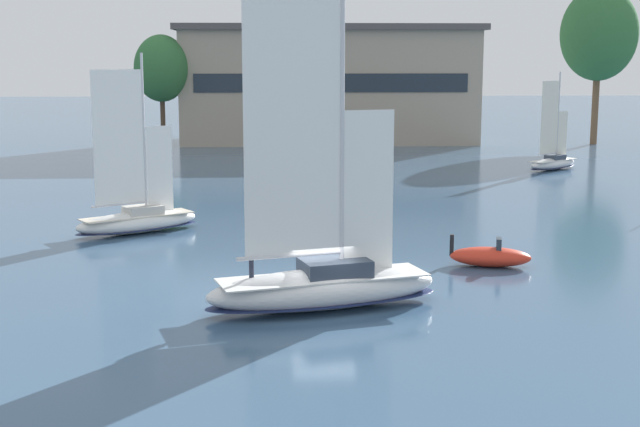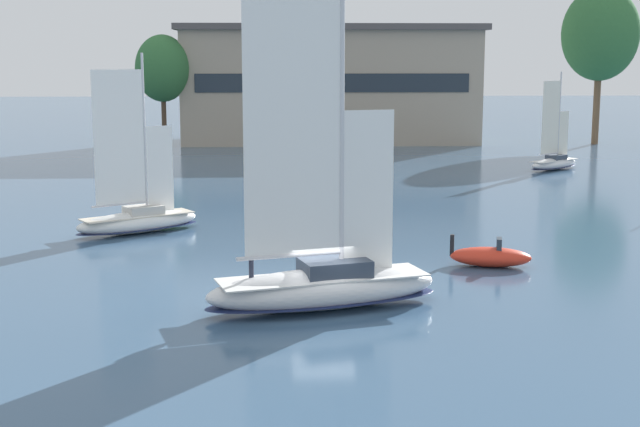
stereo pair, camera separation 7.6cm
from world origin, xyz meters
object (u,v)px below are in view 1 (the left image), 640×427
at_px(sailboat_main, 324,283).
at_px(sailboat_moored_mid_channel, 553,161).
at_px(channel_buoy, 362,212).
at_px(tree_shore_left, 599,34).
at_px(tree_shore_center, 161,69).
at_px(motor_tender, 490,256).
at_px(sailboat_moored_far_slip, 138,218).

relative_size(sailboat_main, sailboat_moored_mid_channel, 1.53).
bearing_deg(sailboat_main, channel_buoy, 79.81).
height_order(tree_shore_left, tree_shore_center, tree_shore_left).
bearing_deg(motor_tender, sailboat_moored_mid_channel, 68.62).
bearing_deg(sailboat_moored_mid_channel, tree_shore_center, 149.40).
relative_size(sailboat_moored_mid_channel, motor_tender, 2.10).
bearing_deg(sailboat_moored_mid_channel, tree_shore_left, 62.92).
relative_size(tree_shore_center, sailboat_main, 0.94).
bearing_deg(tree_shore_center, motor_tender, -68.65).
bearing_deg(sailboat_main, tree_shore_left, 62.63).
bearing_deg(motor_tender, tree_shore_center, 111.35).
height_order(tree_shore_center, sailboat_moored_far_slip, tree_shore_center).
relative_size(sailboat_moored_far_slip, motor_tender, 2.47).
bearing_deg(channel_buoy, sailboat_moored_far_slip, -172.79).
relative_size(tree_shore_left, sailboat_main, 1.35).
bearing_deg(sailboat_moored_far_slip, sailboat_main, -58.44).
xyz_separation_m(sailboat_main, sailboat_moored_far_slip, (-9.99, 16.26, -0.21)).
bearing_deg(channel_buoy, sailboat_moored_mid_channel, 53.00).
distance_m(tree_shore_center, channel_buoy, 52.56).
relative_size(tree_shore_left, tree_shore_center, 1.44).
bearing_deg(motor_tender, channel_buoy, 115.65).
bearing_deg(sailboat_moored_far_slip, sailboat_moored_mid_channel, 40.26).
relative_size(sailboat_main, sailboat_moored_far_slip, 1.30).
height_order(tree_shore_center, sailboat_moored_mid_channel, tree_shore_center).
xyz_separation_m(sailboat_moored_mid_channel, motor_tender, (-14.58, -37.24, -0.26)).
bearing_deg(sailboat_main, sailboat_moored_far_slip, 121.56).
bearing_deg(tree_shore_left, sailboat_main, -117.37).
relative_size(motor_tender, channel_buoy, 2.00).
distance_m(tree_shore_left, tree_shore_center, 50.16).
height_order(sailboat_main, motor_tender, sailboat_main).
distance_m(tree_shore_left, motor_tender, 67.60).
height_order(tree_shore_center, motor_tender, tree_shore_center).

